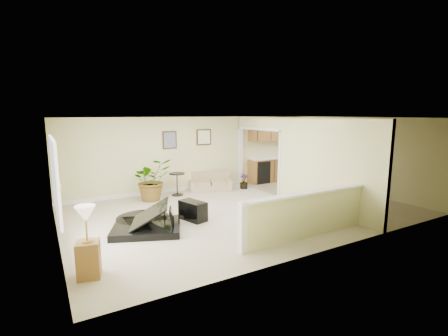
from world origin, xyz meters
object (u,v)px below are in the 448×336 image
piano (143,205)px  accent_table (177,181)px  loveseat (210,181)px  piano_bench (193,211)px  lamp_stand (88,247)px  palm_plant (152,180)px  small_plant (244,182)px

piano → accent_table: piano is taller
loveseat → accent_table: bearing=-150.9°
piano_bench → lamp_stand: size_ratio=0.60×
loveseat → piano_bench: bearing=-104.3°
piano_bench → accent_table: bearing=77.0°
piano → palm_plant: bearing=90.1°
small_plant → loveseat: bearing=157.3°
accent_table → lamp_stand: (-3.21, -4.26, 0.04)m
accent_table → palm_plant: palm_plant is taller
piano → piano_bench: bearing=23.9°
piano → small_plant: bearing=50.3°
piano_bench → small_plant: small_plant is taller
palm_plant → accent_table: bearing=9.6°
piano → loveseat: (3.11, 2.74, -0.28)m
loveseat → accent_table: size_ratio=2.28×
palm_plant → lamp_stand: palm_plant is taller
small_plant → piano_bench: bearing=-143.1°
piano → small_plant: size_ratio=4.03×
piano_bench → small_plant: bearing=36.9°
piano → small_plant: (4.22, 2.27, -0.36)m
piano_bench → accent_table: accent_table is taller
piano_bench → lamp_stand: (-2.63, -1.77, 0.27)m
loveseat → palm_plant: size_ratio=1.31×
piano → accent_table: 3.13m
piano_bench → loveseat: size_ratio=0.43×
loveseat → palm_plant: palm_plant is taller
accent_table → small_plant: (2.39, -0.26, -0.25)m
accent_table → loveseat: bearing=8.8°
palm_plant → small_plant: 3.29m
piano_bench → loveseat: 3.28m
accent_table → lamp_stand: size_ratio=0.61×
piano_bench → accent_table: size_ratio=0.98×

